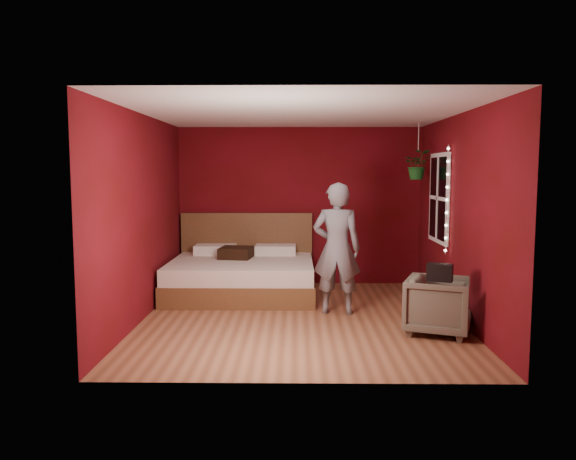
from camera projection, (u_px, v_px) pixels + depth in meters
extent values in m
plane|color=#975D3C|center=(300.00, 318.00, 7.23)|extent=(4.50, 4.50, 0.00)
cube|color=maroon|center=(299.00, 206.00, 9.34)|extent=(4.00, 0.02, 2.60)
cube|color=maroon|center=(303.00, 239.00, 4.84)|extent=(4.00, 0.02, 2.60)
cube|color=maroon|center=(142.00, 217.00, 7.12)|extent=(0.02, 4.50, 2.60)
cube|color=maroon|center=(460.00, 217.00, 7.06)|extent=(0.02, 4.50, 2.60)
cube|color=silver|center=(301.00, 112.00, 6.95)|extent=(4.00, 4.50, 0.02)
cube|color=white|center=(439.00, 198.00, 7.94)|extent=(0.04, 0.97, 1.27)
cube|color=black|center=(438.00, 198.00, 7.94)|extent=(0.02, 0.85, 1.15)
cube|color=white|center=(438.00, 198.00, 7.94)|extent=(0.03, 0.05, 1.15)
cube|color=white|center=(438.00, 198.00, 7.94)|extent=(0.03, 0.85, 0.05)
cylinder|color=silver|center=(447.00, 200.00, 7.41)|extent=(0.01, 0.01, 1.45)
sphere|color=#FFF2CC|center=(445.00, 250.00, 7.48)|extent=(0.04, 0.04, 0.04)
sphere|color=#FFF2CC|center=(446.00, 238.00, 7.47)|extent=(0.04, 0.04, 0.04)
sphere|color=#FFF2CC|center=(446.00, 225.00, 7.45)|extent=(0.04, 0.04, 0.04)
sphere|color=#FFF2CC|center=(447.00, 213.00, 7.43)|extent=(0.04, 0.04, 0.04)
sphere|color=#FFF2CC|center=(447.00, 200.00, 7.41)|extent=(0.04, 0.04, 0.04)
sphere|color=#FFF2CC|center=(447.00, 187.00, 7.40)|extent=(0.04, 0.04, 0.04)
sphere|color=#FFF2CC|center=(448.00, 174.00, 7.38)|extent=(0.04, 0.04, 0.04)
sphere|color=#FFF2CC|center=(448.00, 161.00, 7.36)|extent=(0.04, 0.04, 0.04)
sphere|color=#FFF2CC|center=(448.00, 148.00, 7.34)|extent=(0.04, 0.04, 0.04)
cube|color=brown|center=(242.00, 286.00, 8.49)|extent=(2.17, 1.84, 0.30)
cube|color=beige|center=(242.00, 268.00, 8.47)|extent=(2.12, 1.80, 0.24)
cube|color=brown|center=(247.00, 249.00, 9.32)|extent=(2.17, 0.09, 1.19)
cube|color=silver|center=(215.00, 250.00, 9.07)|extent=(0.65, 0.41, 0.15)
cube|color=silver|center=(276.00, 250.00, 9.05)|extent=(0.65, 0.41, 0.15)
imported|color=slate|center=(337.00, 248.00, 7.37)|extent=(0.68, 0.49, 1.73)
imported|color=#615C4C|center=(439.00, 305.00, 6.49)|extent=(0.93, 0.92, 0.66)
cube|color=black|center=(440.00, 272.00, 6.22)|extent=(0.31, 0.23, 0.20)
cube|color=black|center=(236.00, 253.00, 8.66)|extent=(0.54, 0.54, 0.17)
cylinder|color=silver|center=(419.00, 136.00, 8.26)|extent=(0.01, 0.01, 0.41)
imported|color=#1A5C1F|center=(418.00, 165.00, 8.31)|extent=(0.46, 0.42, 0.44)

